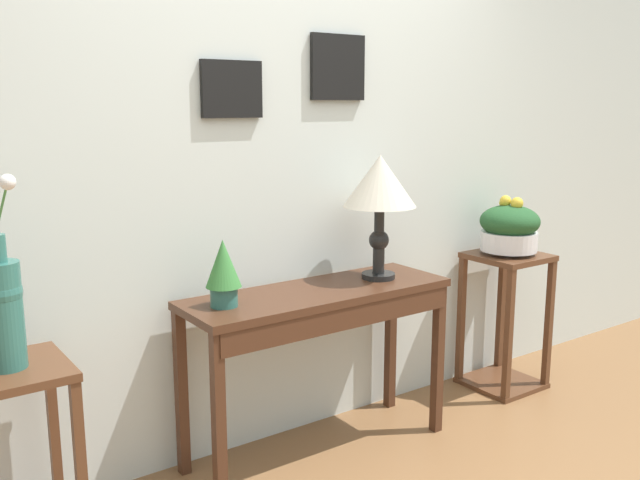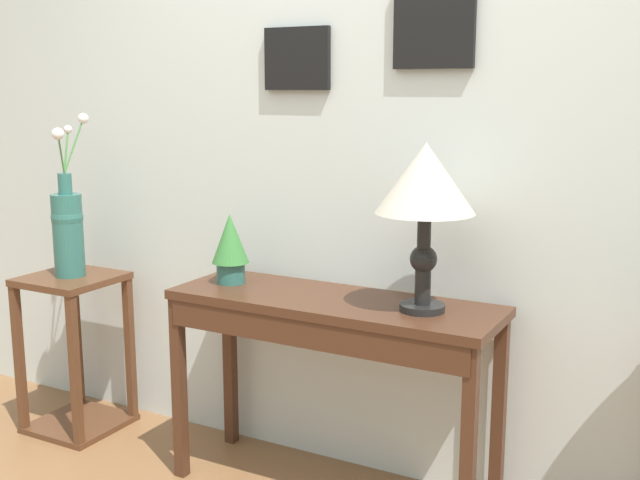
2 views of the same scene
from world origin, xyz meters
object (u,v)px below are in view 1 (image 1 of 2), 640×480
(table_lamp, at_px, (380,186))
(potted_plant_on_console, at_px, (223,270))
(console_table, at_px, (321,315))
(flower_vase_tall_left, at_px, (2,302))
(pedestal_stand_left, at_px, (17,466))
(planter_bowl_wide_right, at_px, (509,228))
(pedestal_stand_right, at_px, (504,321))

(table_lamp, relative_size, potted_plant_on_console, 2.10)
(console_table, bearing_deg, flower_vase_tall_left, -179.70)
(table_lamp, distance_m, flower_vase_tall_left, 1.67)
(pedestal_stand_left, distance_m, planter_bowl_wide_right, 2.65)
(pedestal_stand_left, height_order, flower_vase_tall_left, flower_vase_tall_left)
(table_lamp, xyz_separation_m, planter_bowl_wide_right, (0.94, 0.01, -0.30))
(console_table, xyz_separation_m, potted_plant_on_console, (-0.46, 0.03, 0.26))
(pedestal_stand_right, bearing_deg, table_lamp, -179.21)
(flower_vase_tall_left, bearing_deg, pedestal_stand_left, -140.14)
(console_table, distance_m, potted_plant_on_console, 0.53)
(potted_plant_on_console, height_order, planter_bowl_wide_right, planter_bowl_wide_right)
(pedestal_stand_left, height_order, pedestal_stand_right, pedestal_stand_right)
(pedestal_stand_left, height_order, planter_bowl_wide_right, planter_bowl_wide_right)
(potted_plant_on_console, bearing_deg, table_lamp, -0.61)
(flower_vase_tall_left, height_order, planter_bowl_wide_right, flower_vase_tall_left)
(planter_bowl_wide_right, bearing_deg, console_table, -178.37)
(table_lamp, relative_size, pedestal_stand_right, 0.75)
(table_lamp, xyz_separation_m, potted_plant_on_console, (-0.81, 0.01, -0.28))
(potted_plant_on_console, height_order, flower_vase_tall_left, flower_vase_tall_left)
(table_lamp, height_order, flower_vase_tall_left, flower_vase_tall_left)
(flower_vase_tall_left, bearing_deg, console_table, 0.30)
(console_table, xyz_separation_m, flower_vase_tall_left, (-1.29, -0.01, 0.28))
(table_lamp, distance_m, planter_bowl_wide_right, 0.99)
(console_table, xyz_separation_m, pedestal_stand_right, (1.30, 0.04, -0.28))
(potted_plant_on_console, relative_size, planter_bowl_wide_right, 0.86)
(flower_vase_tall_left, xyz_separation_m, pedestal_stand_right, (2.59, 0.04, -0.56))
(console_table, height_order, table_lamp, table_lamp)
(pedestal_stand_left, relative_size, pedestal_stand_right, 0.93)
(console_table, distance_m, pedestal_stand_right, 1.33)
(table_lamp, relative_size, flower_vase_tall_left, 0.82)
(potted_plant_on_console, bearing_deg, pedestal_stand_right, 0.14)
(table_lamp, distance_m, pedestal_stand_left, 1.86)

